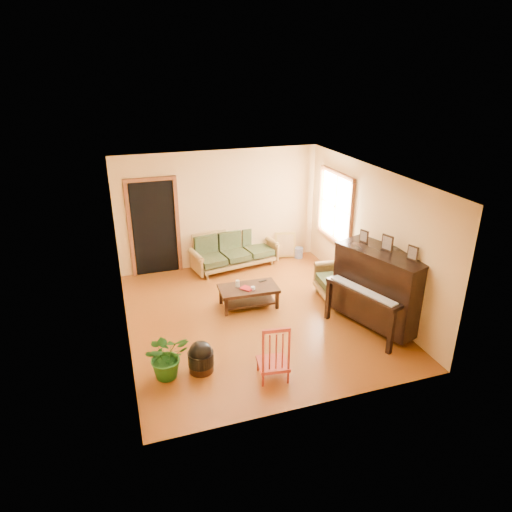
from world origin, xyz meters
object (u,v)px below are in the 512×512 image
object	(u,v)px
footstool	(201,360)
piano	(380,289)
sofa	(235,250)
coffee_table	(249,297)
potted_plant	(167,355)
red_chair	(273,350)
ceramic_crock	(299,253)
armchair	(338,277)

from	to	relation	value
footstool	piano	bearing A→B (deg)	5.65
footstool	sofa	bearing A→B (deg)	66.48
coffee_table	potted_plant	xyz separation A→B (m)	(-1.76, -1.65, 0.16)
sofa	red_chair	xyz separation A→B (m)	(-0.54, -3.95, 0.05)
footstool	ceramic_crock	bearing A→B (deg)	48.80
armchair	potted_plant	bearing A→B (deg)	-152.33
footstool	ceramic_crock	distance (m)	4.70
ceramic_crock	potted_plant	size ratio (longest dim) A/B	0.35
sofa	piano	size ratio (longest dim) A/B	1.21
armchair	piano	world-z (taller)	piano
coffee_table	footstool	xyz separation A→B (m)	(-1.27, -1.67, -0.01)
ceramic_crock	red_chair	bearing A→B (deg)	-117.94
sofa	potted_plant	world-z (taller)	sofa
red_chair	potted_plant	world-z (taller)	red_chair
footstool	ceramic_crock	xyz separation A→B (m)	(3.10, 3.54, -0.06)
sofa	potted_plant	size ratio (longest dim) A/B	2.68
footstool	potted_plant	distance (m)	0.52
potted_plant	sofa	bearing A→B (deg)	59.88
coffee_table	piano	distance (m)	2.42
footstool	coffee_table	bearing A→B (deg)	52.81
footstool	red_chair	distance (m)	1.11
sofa	ceramic_crock	bearing A→B (deg)	-7.88
piano	armchair	bearing A→B (deg)	79.82
footstool	potted_plant	world-z (taller)	potted_plant
ceramic_crock	potted_plant	distance (m)	5.02
piano	red_chair	xyz separation A→B (m)	(-2.24, -0.79, -0.24)
red_chair	ceramic_crock	bearing A→B (deg)	69.57
potted_plant	armchair	bearing A→B (deg)	22.05
red_chair	potted_plant	distance (m)	1.55
piano	red_chair	distance (m)	2.38
sofa	footstool	bearing A→B (deg)	-123.49
piano	potted_plant	xyz separation A→B (m)	(-3.70, -0.29, -0.34)
coffee_table	piano	size ratio (longest dim) A/B	0.69
coffee_table	red_chair	size ratio (longest dim) A/B	1.18
piano	ceramic_crock	distance (m)	3.27
potted_plant	red_chair	bearing A→B (deg)	-18.88
armchair	piano	distance (m)	1.18
red_chair	coffee_table	bearing A→B (deg)	89.58
armchair	potted_plant	size ratio (longest dim) A/B	1.26
piano	ceramic_crock	world-z (taller)	piano
red_chair	potted_plant	size ratio (longest dim) A/B	1.29
armchair	red_chair	size ratio (longest dim) A/B	0.98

